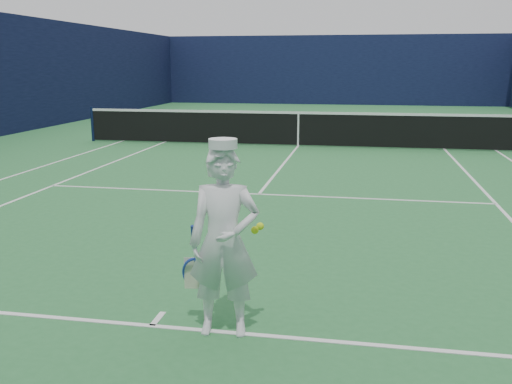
% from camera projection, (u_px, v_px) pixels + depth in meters
% --- Properties ---
extents(ground, '(80.00, 80.00, 0.00)m').
position_uv_depth(ground, '(298.00, 146.00, 16.59)').
color(ground, '#2A7039').
rests_on(ground, ground).
extents(court_markings, '(11.03, 23.83, 0.01)m').
position_uv_depth(court_markings, '(298.00, 146.00, 16.59)').
color(court_markings, white).
rests_on(court_markings, ground).
extents(windscreen_fence, '(20.12, 36.12, 4.00)m').
position_uv_depth(windscreen_fence, '(299.00, 76.00, 16.15)').
color(windscreen_fence, '#0D1333').
rests_on(windscreen_fence, ground).
extents(tennis_net, '(12.88, 0.09, 1.07)m').
position_uv_depth(tennis_net, '(298.00, 127.00, 16.47)').
color(tennis_net, '#141E4C').
rests_on(tennis_net, ground).
extents(tennis_player, '(0.79, 0.48, 1.73)m').
position_uv_depth(tennis_player, '(224.00, 241.00, 4.90)').
color(tennis_player, white).
rests_on(tennis_player, ground).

